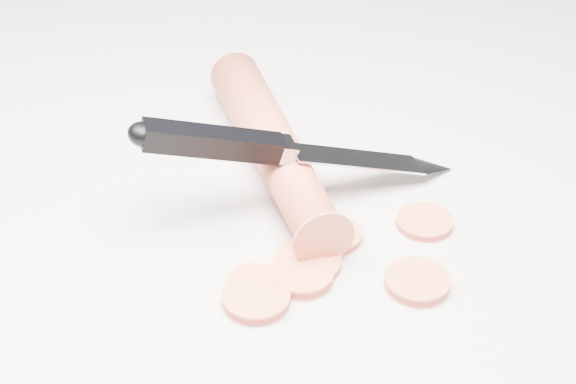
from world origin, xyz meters
TOP-DOWN VIEW (x-y plane):
  - ground at (0.00, 0.00)m, footprint 2.40×2.40m
  - carrot at (0.04, 0.03)m, footprint 0.09×0.21m
  - carrot_slice_0 at (0.00, -0.06)m, footprint 0.04×0.04m
  - carrot_slice_1 at (-0.04, -0.07)m, footprint 0.04×0.04m
  - carrot_slice_2 at (-0.01, -0.07)m, footprint 0.04×0.04m
  - carrot_slice_3 at (0.03, -0.05)m, footprint 0.03×0.03m
  - carrot_slice_4 at (0.09, -0.07)m, footprint 0.04×0.04m
  - carrot_slice_5 at (-0.04, -0.06)m, footprint 0.03×0.03m
  - carrot_slice_6 at (0.04, -0.11)m, footprint 0.04×0.04m
  - kitchen_knife at (0.04, -0.00)m, footprint 0.22×0.08m

SIDE VIEW (x-z plane):
  - ground at x=0.00m, z-range 0.00..0.00m
  - carrot_slice_4 at x=0.09m, z-range 0.00..0.01m
  - carrot_slice_3 at x=0.03m, z-range 0.00..0.01m
  - carrot_slice_0 at x=0.00m, z-range 0.00..0.01m
  - carrot_slice_5 at x=-0.04m, z-range 0.00..0.01m
  - carrot_slice_6 at x=0.04m, z-range 0.00..0.01m
  - carrot_slice_1 at x=-0.04m, z-range 0.00..0.01m
  - carrot_slice_2 at x=-0.01m, z-range 0.00..0.01m
  - carrot at x=0.04m, z-range 0.00..0.04m
  - kitchen_knife at x=0.04m, z-range 0.00..0.08m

